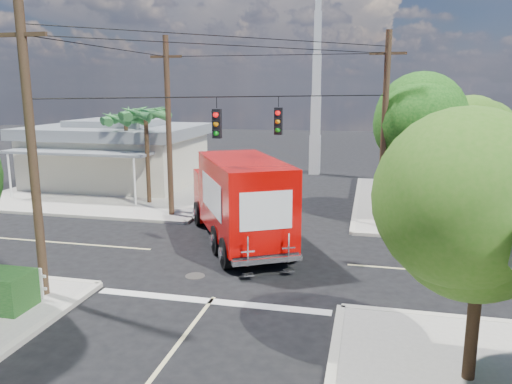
% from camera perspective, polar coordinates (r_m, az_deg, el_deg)
% --- Properties ---
extents(ground, '(120.00, 120.00, 0.00)m').
position_cam_1_polar(ground, '(19.79, -1.31, -7.41)').
color(ground, black).
rests_on(ground, ground).
extents(sidewalk_ne, '(14.12, 14.12, 0.14)m').
position_cam_1_polar(sidewalk_ne, '(30.35, 24.53, -1.54)').
color(sidewalk_ne, '#9C978D').
rests_on(sidewalk_ne, ground).
extents(sidewalk_nw, '(14.12, 14.12, 0.14)m').
position_cam_1_polar(sidewalk_nw, '(33.50, -14.90, 0.31)').
color(sidewalk_nw, '#9C978D').
rests_on(sidewalk_nw, ground).
extents(road_markings, '(32.00, 32.00, 0.01)m').
position_cam_1_polar(road_markings, '(18.45, -2.45, -8.85)').
color(road_markings, beige).
rests_on(road_markings, ground).
extents(building_nw, '(10.80, 10.20, 4.30)m').
position_cam_1_polar(building_nw, '(35.07, -15.51, 4.34)').
color(building_nw, beige).
rests_on(building_nw, sidewalk_nw).
extents(radio_tower, '(0.80, 0.80, 17.00)m').
position_cam_1_polar(radio_tower, '(38.34, 6.89, 10.41)').
color(radio_tower, silver).
rests_on(radio_tower, ground).
extents(tree_ne_front, '(4.21, 4.14, 6.66)m').
position_cam_1_polar(tree_ne_front, '(25.06, 18.99, 7.17)').
color(tree_ne_front, '#422D1C').
rests_on(tree_ne_front, sidewalk_ne).
extents(tree_ne_back, '(3.77, 3.66, 5.82)m').
position_cam_1_polar(tree_ne_back, '(27.66, 23.84, 5.98)').
color(tree_ne_back, '#422D1C').
rests_on(tree_ne_back, sidewalk_ne).
extents(tree_se, '(3.67, 3.54, 5.62)m').
position_cam_1_polar(tree_se, '(11.40, 24.69, -1.80)').
color(tree_se, '#422D1C').
rests_on(tree_se, sidewalk_se).
extents(palm_nw_front, '(3.01, 3.08, 5.59)m').
position_cam_1_polar(palm_nw_front, '(28.38, -12.51, 8.55)').
color(palm_nw_front, '#422D1C').
rests_on(palm_nw_front, sidewalk_nw).
extents(palm_nw_back, '(3.01, 3.08, 5.19)m').
position_cam_1_polar(palm_nw_back, '(30.63, -14.69, 7.97)').
color(palm_nw_back, '#422D1C').
rests_on(palm_nw_back, sidewalk_nw).
extents(utility_poles, '(12.00, 10.68, 9.00)m').
position_cam_1_polar(utility_poles, '(20.75, -4.54, 6.68)').
color(utility_poles, '#473321').
rests_on(utility_poles, ground).
extents(vending_boxes, '(1.90, 0.50, 1.10)m').
position_cam_1_polar(vending_boxes, '(25.07, 16.89, -2.15)').
color(vending_boxes, '#A70C11').
rests_on(vending_boxes, sidewalk_ne).
extents(delivery_truck, '(6.31, 8.71, 3.71)m').
position_cam_1_polar(delivery_truck, '(21.06, -1.91, -0.89)').
color(delivery_truck, black).
rests_on(delivery_truck, ground).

